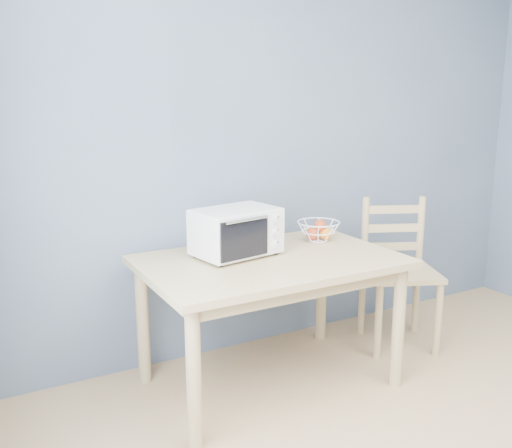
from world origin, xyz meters
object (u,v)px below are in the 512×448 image
dining_chair (398,274)px  toaster_oven (234,232)px  dining_table (270,276)px  fruit_basket (318,230)px

dining_chair → toaster_oven: bearing=-157.9°
toaster_oven → dining_chair: (1.19, -0.04, -0.42)m
dining_table → fruit_basket: size_ratio=4.62×
dining_table → dining_chair: dining_chair is taller
dining_table → toaster_oven: bearing=141.3°
fruit_basket → dining_chair: bearing=-9.3°
toaster_oven → dining_chair: toaster_oven is taller
fruit_basket → dining_chair: (0.58, -0.10, -0.34)m
toaster_oven → dining_table: bearing=-48.7°
toaster_oven → dining_chair: 1.26m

